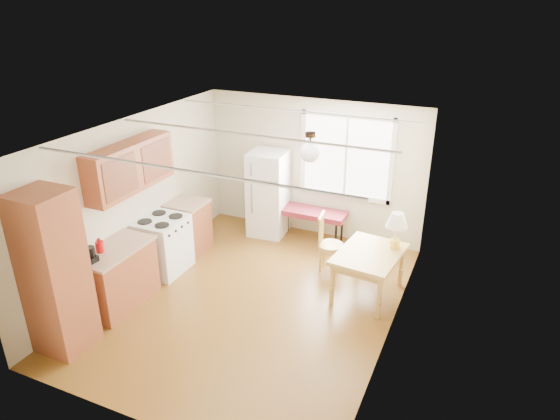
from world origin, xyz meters
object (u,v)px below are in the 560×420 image
Objects in this scene: refrigerator at (268,194)px; dining_table at (369,259)px; bench at (311,213)px; chair at (326,239)px.

refrigerator is 1.30× the size of dining_table.
chair is (0.57, -0.85, 0.01)m from bench.
dining_table is 0.96m from chair.
refrigerator is 1.63m from chair.
bench is 1.04× the size of dining_table.
dining_table is at bearing -34.70° from refrigerator.
chair is (1.39, -0.81, -0.26)m from refrigerator.
bench is at bearing 116.28° from chair.
refrigerator is 0.87m from bench.
refrigerator reaches higher than chair.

